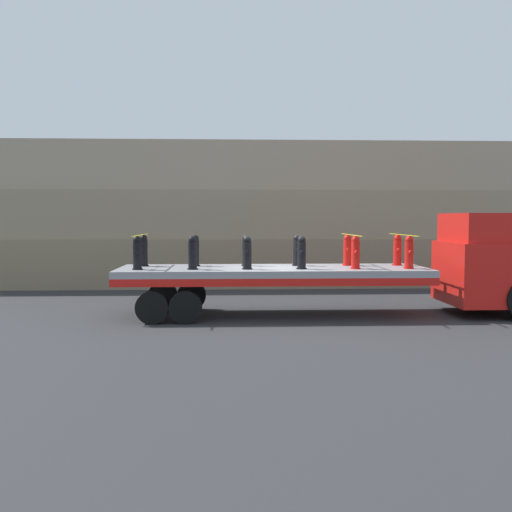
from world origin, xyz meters
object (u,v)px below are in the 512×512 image
object	(u,v)px
fire_hydrant_black_near_0	(137,253)
fire_hydrant_red_near_4	(356,253)
flatbed_trailer	(256,276)
fire_hydrant_black_far_1	(195,251)
fire_hydrant_black_far_3	(297,251)
truck_cab	(493,263)
fire_hydrant_black_far_2	(246,251)
fire_hydrant_red_near_5	(409,253)
fire_hydrant_black_far_0	(144,251)
fire_hydrant_black_near_3	(302,253)
fire_hydrant_red_far_5	(397,250)
fire_hydrant_red_far_4	(347,250)
fire_hydrant_black_near_2	(247,253)
fire_hydrant_black_near_1	(192,253)

from	to	relation	value
fire_hydrant_black_near_0	fire_hydrant_red_near_4	distance (m)	5.79
flatbed_trailer	fire_hydrant_red_near_4	size ratio (longest dim) A/B	9.51
fire_hydrant_black_far_1	fire_hydrant_black_far_3	xyz separation A→B (m)	(2.90, 0.00, 0.00)
truck_cab	fire_hydrant_black_far_3	world-z (taller)	truck_cab
fire_hydrant_black_far_2	fire_hydrant_black_far_3	bearing A→B (deg)	0.00
truck_cab	fire_hydrant_black_far_2	xyz separation A→B (m)	(-6.90, 0.54, 0.34)
fire_hydrant_red_near_4	fire_hydrant_red_near_5	size ratio (longest dim) A/B	1.00
fire_hydrant_red_near_5	fire_hydrant_black_far_2	bearing A→B (deg)	166.12
fire_hydrant_black_far_0	fire_hydrant_black_near_3	size ratio (longest dim) A/B	1.00
fire_hydrant_red_near_5	fire_hydrant_red_far_5	world-z (taller)	same
flatbed_trailer	fire_hydrant_red_near_5	xyz separation A→B (m)	(4.10, -0.54, 0.68)
fire_hydrant_black_far_0	fire_hydrant_red_near_4	bearing A→B (deg)	-10.50
flatbed_trailer	fire_hydrant_red_far_4	bearing A→B (deg)	11.45
fire_hydrant_black_near_3	fire_hydrant_red_near_5	world-z (taller)	same
flatbed_trailer	fire_hydrant_black_near_2	size ratio (longest dim) A/B	9.51
fire_hydrant_black_near_2	fire_hydrant_red_near_5	world-z (taller)	same
truck_cab	fire_hydrant_black_near_3	distance (m)	5.49
fire_hydrant_black_near_0	fire_hydrant_black_near_2	size ratio (longest dim) A/B	1.00
fire_hydrant_black_far_0	fire_hydrant_red_far_5	xyz separation A→B (m)	(7.24, 0.00, 0.00)
fire_hydrant_red_far_5	fire_hydrant_black_near_2	bearing A→B (deg)	-166.12
fire_hydrant_black_far_0	fire_hydrant_red_far_4	distance (m)	5.79
fire_hydrant_black_near_0	fire_hydrant_black_far_1	bearing A→B (deg)	36.54
fire_hydrant_black_near_0	fire_hydrant_black_far_2	bearing A→B (deg)	20.33
fire_hydrant_black_near_0	fire_hydrant_red_far_5	bearing A→B (deg)	8.43
fire_hydrant_red_near_5	fire_hydrant_red_far_5	size ratio (longest dim) A/B	1.00
flatbed_trailer	fire_hydrant_black_far_1	distance (m)	1.90
flatbed_trailer	fire_hydrant_black_near_3	world-z (taller)	fire_hydrant_black_near_3
flatbed_trailer	fire_hydrant_red_far_5	world-z (taller)	fire_hydrant_red_far_5
fire_hydrant_black_near_1	fire_hydrant_black_near_2	size ratio (longest dim) A/B	1.00
fire_hydrant_black_near_0	fire_hydrant_black_far_1	distance (m)	1.80
fire_hydrant_red_far_5	fire_hydrant_black_near_1	bearing A→B (deg)	-169.50
fire_hydrant_black_far_0	fire_hydrant_black_far_1	bearing A→B (deg)	0.00
fire_hydrant_red_near_4	fire_hydrant_red_far_4	world-z (taller)	same
fire_hydrant_black_far_1	fire_hydrant_black_far_3	world-z (taller)	same
fire_hydrant_black_near_2	fire_hydrant_red_near_5	bearing A→B (deg)	0.00
fire_hydrant_black_far_0	fire_hydrant_black_near_0	bearing A→B (deg)	-90.00
fire_hydrant_black_near_2	fire_hydrant_black_far_2	distance (m)	1.07
flatbed_trailer	fire_hydrant_black_near_2	distance (m)	0.90
fire_hydrant_black_far_0	fire_hydrant_black_far_1	size ratio (longest dim) A/B	1.00
fire_hydrant_red_near_4	fire_hydrant_black_near_1	bearing A→B (deg)	180.00
fire_hydrant_red_near_5	fire_hydrant_black_near_3	bearing A→B (deg)	180.00
fire_hydrant_black_far_2	fire_hydrant_black_near_3	xyz separation A→B (m)	(1.45, -1.07, 0.00)
flatbed_trailer	fire_hydrant_black_near_2	xyz separation A→B (m)	(-0.25, -0.54, 0.68)
fire_hydrant_black_near_2	fire_hydrant_black_near_3	size ratio (longest dim) A/B	1.00
fire_hydrant_red_far_4	fire_hydrant_red_far_5	world-z (taller)	same
flatbed_trailer	fire_hydrant_red_near_4	bearing A→B (deg)	-11.45
truck_cab	fire_hydrant_black_far_1	bearing A→B (deg)	176.32
fire_hydrant_black_near_3	fire_hydrant_red_far_4	xyz separation A→B (m)	(1.45, 1.07, 0.00)
fire_hydrant_black_near_0	fire_hydrant_black_far_2	world-z (taller)	same
fire_hydrant_black_far_3	fire_hydrant_red_far_4	bearing A→B (deg)	0.00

